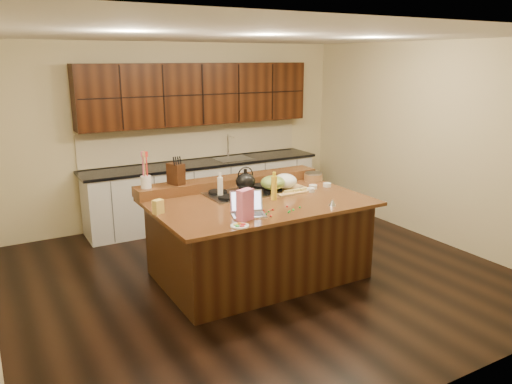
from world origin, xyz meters
TOP-DOWN VIEW (x-y plane):
  - room at (0.00, 0.00)m, footprint 5.52×5.02m
  - island at (0.00, 0.00)m, footprint 2.40×1.60m
  - back_ledge at (0.00, 0.70)m, footprint 2.40×0.30m
  - cooktop at (0.00, 0.30)m, footprint 0.92×0.52m
  - back_counter at (0.30, 2.23)m, footprint 3.70×0.66m
  - kettle at (0.00, 0.30)m, footprint 0.25×0.25m
  - green_bowl at (0.30, 0.17)m, footprint 0.34×0.34m
  - laptop at (-0.36, -0.41)m, footprint 0.40×0.36m
  - oil_bottle at (0.16, -0.08)m, footprint 0.08×0.08m
  - vinegar_bottle at (-0.35, 0.26)m, footprint 0.08×0.08m
  - wooden_tray at (0.50, 0.19)m, footprint 0.52×0.41m
  - ramekin_a at (1.05, 0.09)m, footprint 0.12×0.12m
  - ramekin_b at (0.84, 0.11)m, footprint 0.13×0.13m
  - ramekin_c at (0.72, -0.00)m, footprint 0.13×0.13m
  - strainer_bowl at (1.08, 0.43)m, footprint 0.26×0.26m
  - kitchen_timer at (0.59, -0.60)m, footprint 0.10×0.10m
  - pink_bag at (-0.48, -0.57)m, footprint 0.19×0.14m
  - candy_plate at (-0.61, -0.71)m, footprint 0.23×0.23m
  - package_box at (-1.15, 0.07)m, footprint 0.12×0.11m
  - utensil_crock at (-1.07, 0.70)m, footprint 0.14×0.14m
  - knife_block at (-0.71, 0.70)m, footprint 0.18×0.23m
  - gumdrop_0 at (0.13, -0.40)m, footprint 0.02×0.02m
  - gumdrop_1 at (0.12, -0.53)m, footprint 0.02×0.02m
  - gumdrop_2 at (-0.20, -0.60)m, footprint 0.02×0.02m
  - gumdrop_3 at (-0.20, -0.52)m, footprint 0.02×0.02m
  - gumdrop_4 at (-0.27, -0.41)m, footprint 0.02×0.02m
  - gumdrop_5 at (0.11, -0.55)m, footprint 0.02×0.02m
  - gumdrop_6 at (-0.17, -0.40)m, footprint 0.02×0.02m
  - gumdrop_7 at (0.05, -0.56)m, footprint 0.02×0.02m
  - gumdrop_8 at (-0.12, -0.44)m, footprint 0.02×0.02m
  - gumdrop_9 at (0.22, -0.50)m, footprint 0.02×0.02m
  - gumdrop_10 at (-0.07, -0.43)m, footprint 0.02×0.02m
  - gumdrop_11 at (0.02, -0.59)m, footprint 0.02×0.02m
  - gumdrop_12 at (-0.21, -0.49)m, footprint 0.02×0.02m
  - gumdrop_13 at (-0.14, -0.46)m, footprint 0.02×0.02m

SIDE VIEW (x-z plane):
  - island at x=0.00m, z-range 0.00..0.92m
  - candy_plate at x=-0.61m, z-range 0.92..0.93m
  - gumdrop_0 at x=0.13m, z-range 0.92..0.94m
  - gumdrop_1 at x=0.12m, z-range 0.92..0.94m
  - gumdrop_2 at x=-0.20m, z-range 0.92..0.94m
  - gumdrop_3 at x=-0.20m, z-range 0.92..0.94m
  - gumdrop_4 at x=-0.27m, z-range 0.92..0.94m
  - gumdrop_5 at x=0.11m, z-range 0.92..0.94m
  - gumdrop_6 at x=-0.17m, z-range 0.92..0.94m
  - gumdrop_7 at x=0.05m, z-range 0.92..0.94m
  - gumdrop_8 at x=-0.12m, z-range 0.92..0.94m
  - gumdrop_9 at x=0.22m, z-range 0.92..0.94m
  - gumdrop_10 at x=-0.07m, z-range 0.92..0.94m
  - gumdrop_11 at x=0.02m, z-range 0.92..0.94m
  - gumdrop_12 at x=-0.21m, z-range 0.92..0.94m
  - gumdrop_13 at x=-0.14m, z-range 0.92..0.94m
  - cooktop at x=0.00m, z-range 0.91..0.96m
  - ramekin_a at x=1.05m, z-range 0.92..0.96m
  - ramekin_b at x=0.84m, z-range 0.92..0.96m
  - ramekin_c at x=0.72m, z-range 0.92..0.96m
  - kitchen_timer at x=0.59m, z-range 0.92..0.99m
  - strainer_bowl at x=1.08m, z-range 0.92..1.01m
  - back_ledge at x=0.00m, z-range 0.92..1.04m
  - back_counter at x=0.30m, z-range -0.22..2.18m
  - laptop at x=-0.36m, z-range 0.87..1.10m
  - package_box at x=-1.15m, z-range 0.92..1.07m
  - wooden_tray at x=0.50m, z-range 0.91..1.11m
  - vinegar_bottle at x=-0.35m, z-range 0.92..1.17m
  - green_bowl at x=0.30m, z-range 0.97..1.13m
  - oil_bottle at x=0.16m, z-range 0.92..1.19m
  - kettle at x=0.00m, z-range 0.97..1.17m
  - pink_bag at x=-0.48m, z-range 0.92..1.23m
  - utensil_crock at x=-1.07m, z-range 1.04..1.18m
  - knife_block at x=-0.71m, z-range 1.04..1.29m
  - room at x=0.00m, z-range -0.01..2.71m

